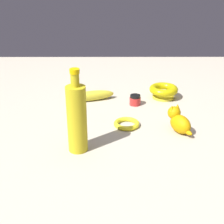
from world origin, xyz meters
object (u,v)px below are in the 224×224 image
(bangle, at_px, (127,124))
(bowl, at_px, (164,91))
(nail_polish_jar, at_px, (136,100))
(banana, at_px, (93,96))
(cat_figurine, at_px, (180,121))
(bottle_tall, at_px, (78,118))

(bangle, distance_m, bowl, 0.33)
(bowl, height_order, nail_polish_jar, bowl)
(bangle, xyz_separation_m, nail_polish_jar, (0.20, -0.05, 0.01))
(banana, xyz_separation_m, cat_figurine, (-0.29, -0.32, 0.02))
(cat_figurine, distance_m, nail_polish_jar, 0.28)
(bangle, height_order, bottle_tall, bottle_tall)
(bangle, height_order, nail_polish_jar, nail_polish_jar)
(banana, height_order, nail_polish_jar, same)
(banana, height_order, bangle, banana)
(nail_polish_jar, bearing_deg, cat_figurine, -150.42)
(bangle, bearing_deg, cat_figurine, -102.76)
(bowl, relative_size, nail_polish_jar, 2.68)
(cat_figurine, distance_m, bowl, 0.32)
(banana, xyz_separation_m, bangle, (-0.25, -0.14, -0.01))
(banana, height_order, bottle_tall, bottle_tall)
(bowl, bearing_deg, bottle_tall, 142.57)
(bangle, height_order, bowl, bowl)
(banana, xyz_separation_m, nail_polish_jar, (-0.05, -0.19, -0.00))
(cat_figurine, xyz_separation_m, nail_polish_jar, (0.24, 0.14, -0.02))
(cat_figurine, distance_m, bangle, 0.19)
(banana, bearing_deg, nail_polish_jar, -31.54)
(bottle_tall, bearing_deg, cat_figurine, -70.16)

